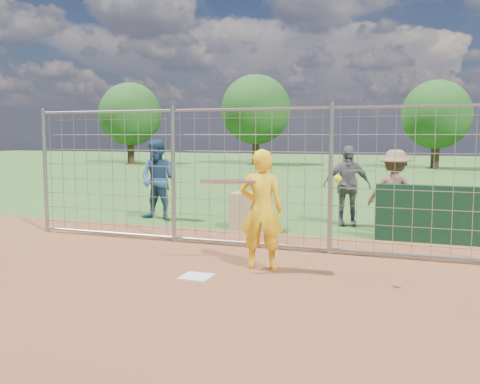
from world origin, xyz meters
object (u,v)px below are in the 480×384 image
at_px(bystander_c, 395,192).
at_px(equipment_bin, 251,211).
at_px(batter, 261,210).
at_px(bystander_a, 158,180).
at_px(bystander_b, 347,186).

xyz_separation_m(bystander_c, equipment_bin, (-2.96, -0.53, -0.47)).
distance_m(batter, bystander_c, 4.09).
bearing_deg(bystander_a, batter, -41.22).
distance_m(bystander_a, bystander_b, 4.47).
bearing_deg(bystander_b, bystander_a, 175.44).
relative_size(batter, bystander_a, 0.95).
distance_m(batter, bystander_b, 4.49).
bearing_deg(bystander_b, bystander_c, -46.99).
relative_size(bystander_c, equipment_bin, 2.18).
relative_size(batter, bystander_c, 1.05).
bearing_deg(bystander_c, equipment_bin, 17.50).
bearing_deg(equipment_bin, bystander_a, 169.51).
bearing_deg(bystander_a, equipment_bin, -8.38).
bearing_deg(bystander_a, bystander_c, 3.11).
height_order(bystander_b, bystander_c, bystander_b).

